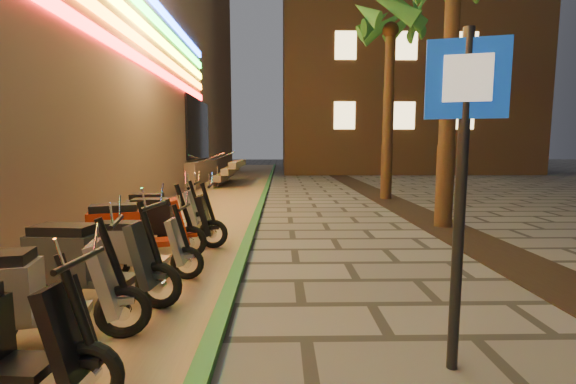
{
  "coord_description": "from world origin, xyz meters",
  "views": [
    {
      "loc": [
        -0.25,
        -1.91,
        1.87
      ],
      "look_at": [
        -0.14,
        3.87,
        1.2
      ],
      "focal_mm": 24.0,
      "sensor_mm": 36.0,
      "label": 1
    }
  ],
  "objects_px": {
    "scooter_6": "(26,294)",
    "scooter_11": "(160,213)",
    "scooter_7": "(88,261)",
    "scooter_9": "(134,230)",
    "scooter_10": "(167,221)",
    "scooter_8": "(135,247)",
    "pedestrian_sign": "(463,155)"
  },
  "relations": [
    {
      "from": "scooter_7",
      "to": "scooter_10",
      "type": "height_order",
      "value": "scooter_7"
    },
    {
      "from": "scooter_10",
      "to": "scooter_6",
      "type": "bearing_deg",
      "value": -97.56
    },
    {
      "from": "scooter_11",
      "to": "scooter_8",
      "type": "bearing_deg",
      "value": -82.72
    },
    {
      "from": "scooter_6",
      "to": "scooter_11",
      "type": "relative_size",
      "value": 1.02
    },
    {
      "from": "scooter_9",
      "to": "scooter_10",
      "type": "xyz_separation_m",
      "value": [
        0.26,
        0.89,
        -0.02
      ]
    },
    {
      "from": "scooter_6",
      "to": "scooter_11",
      "type": "bearing_deg",
      "value": 78.78
    },
    {
      "from": "scooter_8",
      "to": "scooter_11",
      "type": "relative_size",
      "value": 0.91
    },
    {
      "from": "scooter_8",
      "to": "scooter_6",
      "type": "bearing_deg",
      "value": -98.14
    },
    {
      "from": "scooter_7",
      "to": "scooter_10",
      "type": "distance_m",
      "value": 2.57
    },
    {
      "from": "scooter_10",
      "to": "scooter_8",
      "type": "bearing_deg",
      "value": -92.55
    },
    {
      "from": "pedestrian_sign",
      "to": "scooter_6",
      "type": "relative_size",
      "value": 1.62
    },
    {
      "from": "scooter_8",
      "to": "scooter_9",
      "type": "distance_m",
      "value": 0.82
    },
    {
      "from": "pedestrian_sign",
      "to": "scooter_11",
      "type": "distance_m",
      "value": 6.46
    },
    {
      "from": "scooter_11",
      "to": "scooter_9",
      "type": "bearing_deg",
      "value": -87.44
    },
    {
      "from": "scooter_7",
      "to": "scooter_11",
      "type": "relative_size",
      "value": 1.07
    },
    {
      "from": "scooter_7",
      "to": "scooter_8",
      "type": "height_order",
      "value": "scooter_7"
    },
    {
      "from": "pedestrian_sign",
      "to": "scooter_10",
      "type": "height_order",
      "value": "pedestrian_sign"
    },
    {
      "from": "scooter_9",
      "to": "scooter_10",
      "type": "relative_size",
      "value": 1.03
    },
    {
      "from": "scooter_6",
      "to": "scooter_10",
      "type": "distance_m",
      "value": 3.55
    },
    {
      "from": "scooter_6",
      "to": "scooter_7",
      "type": "height_order",
      "value": "scooter_7"
    },
    {
      "from": "scooter_7",
      "to": "scooter_9",
      "type": "relative_size",
      "value": 1.0
    },
    {
      "from": "scooter_7",
      "to": "scooter_8",
      "type": "relative_size",
      "value": 1.18
    },
    {
      "from": "scooter_6",
      "to": "scooter_8",
      "type": "height_order",
      "value": "scooter_6"
    },
    {
      "from": "scooter_6",
      "to": "scooter_11",
      "type": "height_order",
      "value": "scooter_6"
    },
    {
      "from": "scooter_6",
      "to": "scooter_8",
      "type": "xyz_separation_m",
      "value": [
        0.28,
        1.89,
        -0.06
      ]
    },
    {
      "from": "scooter_11",
      "to": "scooter_10",
      "type": "bearing_deg",
      "value": -69.02
    },
    {
      "from": "pedestrian_sign",
      "to": "scooter_8",
      "type": "height_order",
      "value": "pedestrian_sign"
    },
    {
      "from": "scooter_10",
      "to": "scooter_11",
      "type": "xyz_separation_m",
      "value": [
        -0.43,
        1.0,
        -0.02
      ]
    },
    {
      "from": "scooter_10",
      "to": "scooter_11",
      "type": "distance_m",
      "value": 1.09
    },
    {
      "from": "scooter_9",
      "to": "scooter_10",
      "type": "distance_m",
      "value": 0.93
    },
    {
      "from": "scooter_8",
      "to": "pedestrian_sign",
      "type": "bearing_deg",
      "value": -32.65
    },
    {
      "from": "scooter_8",
      "to": "scooter_11",
      "type": "xyz_separation_m",
      "value": [
        -0.46,
        2.65,
        0.05
      ]
    }
  ]
}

